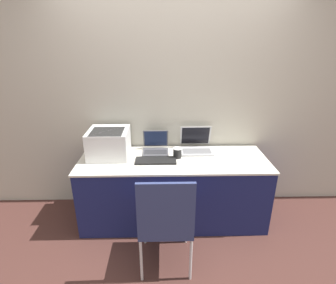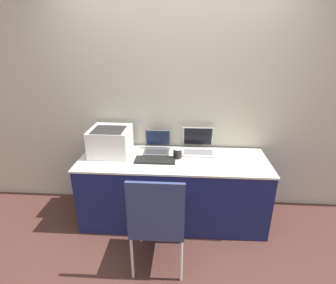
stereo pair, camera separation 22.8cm
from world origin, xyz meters
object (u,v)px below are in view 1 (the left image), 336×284
object	(u,v)px
printer	(109,142)
chair	(166,218)
external_keyboard	(156,161)
coffee_cup	(177,153)
laptop_left	(156,147)
laptop_right	(196,145)

from	to	relation	value
printer	chair	distance (m)	1.08
external_keyboard	coffee_cup	size ratio (longest dim) A/B	3.80
laptop_left	chair	world-z (taller)	laptop_left
laptop_right	coffee_cup	world-z (taller)	laptop_right
printer	laptop_right	distance (m)	0.98
external_keyboard	coffee_cup	distance (m)	0.25
laptop_left	coffee_cup	size ratio (longest dim) A/B	2.56
external_keyboard	printer	bearing A→B (deg)	162.87
coffee_cup	laptop_right	bearing A→B (deg)	41.26
chair	laptop_right	bearing A→B (deg)	69.18
external_keyboard	coffee_cup	world-z (taller)	coffee_cup
laptop_right	chair	bearing A→B (deg)	-110.82
laptop_right	chair	world-z (taller)	laptop_right
laptop_left	laptop_right	distance (m)	0.46
chair	printer	bearing A→B (deg)	126.00
printer	chair	world-z (taller)	printer
coffee_cup	chair	bearing A→B (deg)	-100.20
laptop_left	external_keyboard	world-z (taller)	laptop_left
laptop_left	laptop_right	bearing A→B (deg)	3.38
external_keyboard	laptop_left	bearing A→B (deg)	91.51
laptop_left	coffee_cup	xyz separation A→B (m)	(0.24, -0.17, 0.01)
printer	external_keyboard	xyz separation A→B (m)	(0.51, -0.16, -0.15)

